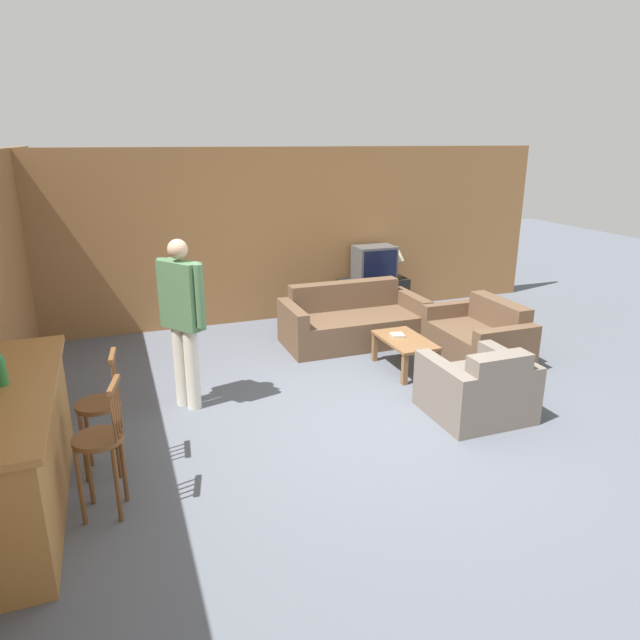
{
  "coord_description": "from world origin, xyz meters",
  "views": [
    {
      "loc": [
        -2.19,
        -4.66,
        2.7
      ],
      "look_at": [
        -0.17,
        0.8,
        0.85
      ],
      "focal_mm": 32.0,
      "sensor_mm": 36.0,
      "label": 1
    }
  ],
  "objects_px": {
    "person_by_window": "(183,315)",
    "bar_chair_mid": "(101,413)",
    "loveseat_right": "(479,338)",
    "coffee_table": "(405,344)",
    "couch_far": "(352,322)",
    "bar_chair_near": "(101,448)",
    "table_lamp": "(397,254)",
    "book_on_table": "(397,335)",
    "tv_unit": "(373,296)",
    "bottle": "(0,367)",
    "tv": "(374,263)",
    "armchair_near": "(478,390)"
  },
  "relations": [
    {
      "from": "person_by_window",
      "to": "tv",
      "type": "bearing_deg",
      "value": 35.92
    },
    {
      "from": "bar_chair_near",
      "to": "tv_unit",
      "type": "relative_size",
      "value": 0.98
    },
    {
      "from": "armchair_near",
      "to": "loveseat_right",
      "type": "relative_size",
      "value": 0.71
    },
    {
      "from": "loveseat_right",
      "to": "coffee_table",
      "type": "distance_m",
      "value": 1.07
    },
    {
      "from": "person_by_window",
      "to": "bar_chair_mid",
      "type": "bearing_deg",
      "value": -128.86
    },
    {
      "from": "coffee_table",
      "to": "tv_unit",
      "type": "bearing_deg",
      "value": 73.85
    },
    {
      "from": "book_on_table",
      "to": "couch_far",
      "type": "bearing_deg",
      "value": 97.89
    },
    {
      "from": "bar_chair_near",
      "to": "tv_unit",
      "type": "distance_m",
      "value": 5.73
    },
    {
      "from": "bar_chair_mid",
      "to": "table_lamp",
      "type": "bearing_deg",
      "value": 37.06
    },
    {
      "from": "bar_chair_mid",
      "to": "couch_far",
      "type": "relative_size",
      "value": 0.55
    },
    {
      "from": "armchair_near",
      "to": "coffee_table",
      "type": "bearing_deg",
      "value": 94.87
    },
    {
      "from": "bar_chair_near",
      "to": "armchair_near",
      "type": "height_order",
      "value": "bar_chair_near"
    },
    {
      "from": "tv",
      "to": "bottle",
      "type": "height_order",
      "value": "bottle"
    },
    {
      "from": "bar_chair_near",
      "to": "bottle",
      "type": "relative_size",
      "value": 3.43
    },
    {
      "from": "bar_chair_mid",
      "to": "armchair_near",
      "type": "bearing_deg",
      "value": -3.45
    },
    {
      "from": "tv_unit",
      "to": "tv",
      "type": "height_order",
      "value": "tv"
    },
    {
      "from": "couch_far",
      "to": "loveseat_right",
      "type": "xyz_separation_m",
      "value": [
        1.26,
        -1.16,
        -0.0
      ]
    },
    {
      "from": "table_lamp",
      "to": "book_on_table",
      "type": "bearing_deg",
      "value": -117.1
    },
    {
      "from": "coffee_table",
      "to": "tv",
      "type": "relative_size",
      "value": 1.4
    },
    {
      "from": "bar_chair_near",
      "to": "tv",
      "type": "height_order",
      "value": "tv"
    },
    {
      "from": "bar_chair_near",
      "to": "armchair_near",
      "type": "distance_m",
      "value": 3.58
    },
    {
      "from": "bar_chair_near",
      "to": "couch_far",
      "type": "height_order",
      "value": "bar_chair_near"
    },
    {
      "from": "book_on_table",
      "to": "table_lamp",
      "type": "height_order",
      "value": "table_lamp"
    },
    {
      "from": "bar_chair_near",
      "to": "book_on_table",
      "type": "bearing_deg",
      "value": 28.38
    },
    {
      "from": "tv",
      "to": "armchair_near",
      "type": "bearing_deg",
      "value": -98.62
    },
    {
      "from": "coffee_table",
      "to": "book_on_table",
      "type": "relative_size",
      "value": 4.75
    },
    {
      "from": "person_by_window",
      "to": "couch_far",
      "type": "bearing_deg",
      "value": 27.39
    },
    {
      "from": "bottle",
      "to": "book_on_table",
      "type": "bearing_deg",
      "value": 20.26
    },
    {
      "from": "bar_chair_mid",
      "to": "tv",
      "type": "xyz_separation_m",
      "value": [
        4.1,
        3.4,
        0.29
      ]
    },
    {
      "from": "coffee_table",
      "to": "tv",
      "type": "xyz_separation_m",
      "value": [
        0.66,
        2.28,
        0.51
      ]
    },
    {
      "from": "table_lamp",
      "to": "couch_far",
      "type": "bearing_deg",
      "value": -138.23
    },
    {
      "from": "tv",
      "to": "loveseat_right",
      "type": "bearing_deg",
      "value": -79.89
    },
    {
      "from": "loveseat_right",
      "to": "tv_unit",
      "type": "xyz_separation_m",
      "value": [
        -0.41,
        2.28,
        0.01
      ]
    },
    {
      "from": "couch_far",
      "to": "bar_chair_near",
      "type": "bearing_deg",
      "value": -138.45
    },
    {
      "from": "couch_far",
      "to": "coffee_table",
      "type": "height_order",
      "value": "couch_far"
    },
    {
      "from": "bar_chair_near",
      "to": "coffee_table",
      "type": "bearing_deg",
      "value": 26.53
    },
    {
      "from": "bar_chair_near",
      "to": "bottle",
      "type": "bearing_deg",
      "value": 150.43
    },
    {
      "from": "person_by_window",
      "to": "table_lamp",
      "type": "bearing_deg",
      "value": 32.86
    },
    {
      "from": "couch_far",
      "to": "armchair_near",
      "type": "bearing_deg",
      "value": -83.07
    },
    {
      "from": "bar_chair_near",
      "to": "coffee_table",
      "type": "xyz_separation_m",
      "value": [
        3.44,
        1.72,
        -0.21
      ]
    },
    {
      "from": "bar_chair_near",
      "to": "loveseat_right",
      "type": "xyz_separation_m",
      "value": [
        4.51,
        1.72,
        -0.27
      ]
    },
    {
      "from": "bottle",
      "to": "book_on_table",
      "type": "relative_size",
      "value": 1.68
    },
    {
      "from": "couch_far",
      "to": "bottle",
      "type": "bearing_deg",
      "value": -146.85
    },
    {
      "from": "tv",
      "to": "tv_unit",
      "type": "bearing_deg",
      "value": 90.0
    },
    {
      "from": "bar_chair_mid",
      "to": "bottle",
      "type": "distance_m",
      "value": 0.89
    },
    {
      "from": "bar_chair_mid",
      "to": "loveseat_right",
      "type": "bearing_deg",
      "value": 13.95
    },
    {
      "from": "bar_chair_near",
      "to": "person_by_window",
      "type": "xyz_separation_m",
      "value": [
        0.83,
        1.62,
        0.46
      ]
    },
    {
      "from": "tv_unit",
      "to": "table_lamp",
      "type": "bearing_deg",
      "value": 0.0
    },
    {
      "from": "bar_chair_mid",
      "to": "tv",
      "type": "bearing_deg",
      "value": 39.64
    },
    {
      "from": "table_lamp",
      "to": "loveseat_right",
      "type": "bearing_deg",
      "value": -89.9
    }
  ]
}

